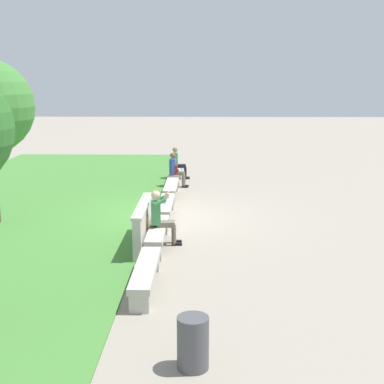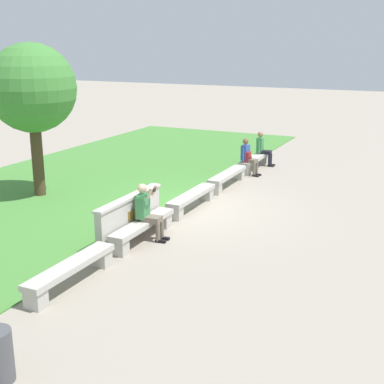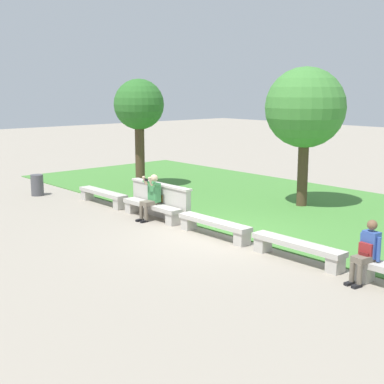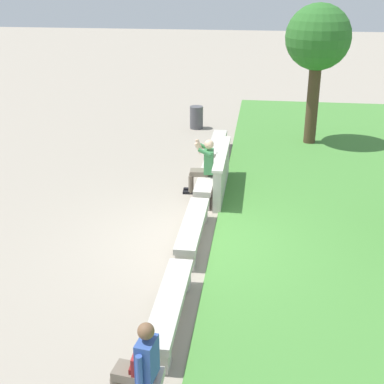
{
  "view_description": "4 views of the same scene",
  "coord_description": "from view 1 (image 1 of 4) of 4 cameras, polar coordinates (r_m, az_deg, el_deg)",
  "views": [
    {
      "loc": [
        -14.8,
        -1.09,
        3.92
      ],
      "look_at": [
        -0.8,
        -0.78,
        0.91
      ],
      "focal_mm": 50.0,
      "sensor_mm": 36.0,
      "label": 1
    },
    {
      "loc": [
        -12.67,
        -6.01,
        4.43
      ],
      "look_at": [
        -0.73,
        -0.36,
        0.71
      ],
      "focal_mm": 50.0,
      "sensor_mm": 36.0,
      "label": 2
    },
    {
      "loc": [
        9.58,
        -9.24,
        3.76
      ],
      "look_at": [
        -0.8,
        -0.04,
        1.07
      ],
      "focal_mm": 50.0,
      "sensor_mm": 36.0,
      "label": 3
    },
    {
      "loc": [
        9.26,
        1.22,
        4.96
      ],
      "look_at": [
        -0.6,
        -0.1,
        0.81
      ],
      "focal_mm": 50.0,
      "sensor_mm": 36.0,
      "label": 4
    }
  ],
  "objects": [
    {
      "name": "bench_far",
      "position": [
        17.85,
        -2.24,
        0.43
      ],
      "size": [
        2.34,
        0.4,
        0.45
      ],
      "color": "#B7B2A8",
      "rests_on": "ground"
    },
    {
      "name": "bench_end",
      "position": [
        20.44,
        -1.79,
        1.93
      ],
      "size": [
        2.34,
        0.4,
        0.45
      ],
      "color": "#B7B2A8",
      "rests_on": "ground"
    },
    {
      "name": "backrest_wall_with_plaque",
      "position": [
        12.71,
        -5.23,
        -3.48
      ],
      "size": [
        2.58,
        0.24,
        1.01
      ],
      "color": "#B7B2A8",
      "rests_on": "ground"
    },
    {
      "name": "person_distant",
      "position": [
        19.47,
        -1.75,
        2.5
      ],
      "size": [
        0.48,
        0.71,
        1.26
      ],
      "color": "black",
      "rests_on": "ground"
    },
    {
      "name": "person_photographer",
      "position": [
        12.71,
        -3.33,
        -2.42
      ],
      "size": [
        0.49,
        0.74,
        1.32
      ],
      "color": "black",
      "rests_on": "ground"
    },
    {
      "name": "trash_bin",
      "position": [
        7.58,
        0.1,
        -15.78
      ],
      "size": [
        0.44,
        0.44,
        0.75
      ],
      "primitive_type": "cylinder",
      "color": "#4C4C51",
      "rests_on": "ground"
    },
    {
      "name": "ground_plane",
      "position": [
        15.35,
        -2.83,
        -2.7
      ],
      "size": [
        80.0,
        80.0,
        0.0
      ],
      "primitive_type": "plane",
      "color": "gray"
    },
    {
      "name": "bench_mid",
      "position": [
        15.28,
        -2.84,
        -1.58
      ],
      "size": [
        2.34,
        0.4,
        0.45
      ],
      "color": "#B7B2A8",
      "rests_on": "ground"
    },
    {
      "name": "bench_main",
      "position": [
        10.24,
        -4.97,
        -8.59
      ],
      "size": [
        2.34,
        0.4,
        0.45
      ],
      "color": "#B7B2A8",
      "rests_on": "ground"
    },
    {
      "name": "bench_near",
      "position": [
        12.73,
        -3.69,
        -4.39
      ],
      "size": [
        2.34,
        0.4,
        0.45
      ],
      "color": "#B7B2A8",
      "rests_on": "ground"
    },
    {
      "name": "person_companion",
      "position": [
        21.05,
        -1.52,
        3.23
      ],
      "size": [
        0.48,
        0.68,
        1.26
      ],
      "color": "black",
      "rests_on": "ground"
    },
    {
      "name": "backpack",
      "position": [
        19.46,
        -1.82,
        2.36
      ],
      "size": [
        0.28,
        0.24,
        0.43
      ],
      "color": "maroon",
      "rests_on": "bench_end"
    },
    {
      "name": "grass_strip",
      "position": [
        16.26,
        -18.44,
        -2.42
      ],
      "size": [
        24.91,
        8.0,
        0.03
      ],
      "primitive_type": "cube",
      "color": "#478438",
      "rests_on": "ground"
    }
  ]
}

